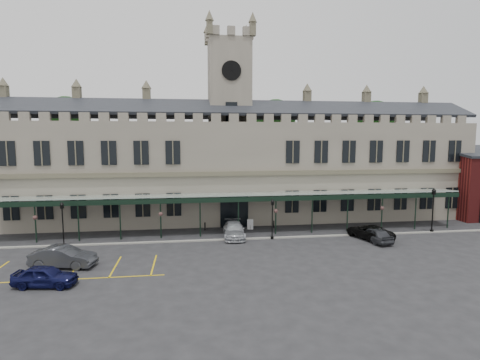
{
  "coord_description": "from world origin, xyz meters",
  "views": [
    {
      "loc": [
        -5.02,
        -30.94,
        10.21
      ],
      "look_at": [
        0.0,
        6.0,
        6.0
      ],
      "focal_mm": 28.0,
      "sensor_mm": 36.0,
      "label": 1
    }
  ],
  "objects": [
    {
      "name": "ground",
      "position": [
        0.0,
        0.0,
        0.0
      ],
      "size": [
        140.0,
        140.0,
        0.0
      ],
      "primitive_type": "plane",
      "color": "#232325"
    },
    {
      "name": "station_building",
      "position": [
        0.0,
        15.91,
        6.47
      ],
      "size": [
        60.0,
        10.36,
        17.3
      ],
      "color": "slate",
      "rests_on": "ground"
    },
    {
      "name": "clock_tower",
      "position": [
        0.0,
        16.0,
        13.11
      ],
      "size": [
        5.6,
        5.6,
        24.8
      ],
      "color": "slate",
      "rests_on": "ground"
    },
    {
      "name": "canopy",
      "position": [
        0.0,
        7.46,
        2.4
      ],
      "size": [
        50.0,
        4.1,
        4.3
      ],
      "color": "#8C9E93",
      "rests_on": "ground"
    },
    {
      "name": "kerb",
      "position": [
        0.0,
        5.5,
        0.06
      ],
      "size": [
        60.0,
        0.4,
        0.12
      ],
      "primitive_type": "cube",
      "color": "gray",
      "rests_on": "ground"
    },
    {
      "name": "parking_markings",
      "position": [
        -14.0,
        -1.5,
        0.0
      ],
      "size": [
        16.0,
        6.0,
        0.01
      ],
      "primitive_type": null,
      "color": "gold",
      "rests_on": "ground"
    },
    {
      "name": "tree_behind_left",
      "position": [
        -22.0,
        25.0,
        12.81
      ],
      "size": [
        6.0,
        6.0,
        16.0
      ],
      "color": "#332314",
      "rests_on": "ground"
    },
    {
      "name": "tree_behind_mid",
      "position": [
        8.0,
        25.0,
        12.81
      ],
      "size": [
        6.0,
        6.0,
        16.0
      ],
      "color": "#332314",
      "rests_on": "ground"
    },
    {
      "name": "tree_behind_right",
      "position": [
        24.0,
        25.0,
        12.81
      ],
      "size": [
        6.0,
        6.0,
        16.0
      ],
      "color": "#332314",
      "rests_on": "ground"
    },
    {
      "name": "lamp_post_left",
      "position": [
        -16.85,
        5.28,
        2.56
      ],
      "size": [
        0.41,
        0.41,
        4.32
      ],
      "color": "black",
      "rests_on": "ground"
    },
    {
      "name": "lamp_post_mid",
      "position": [
        3.19,
        5.3,
        2.45
      ],
      "size": [
        0.39,
        0.39,
        4.13
      ],
      "color": "black",
      "rests_on": "ground"
    },
    {
      "name": "lamp_post_right",
      "position": [
        20.93,
        5.55,
        2.91
      ],
      "size": [
        0.46,
        0.46,
        4.9
      ],
      "color": "black",
      "rests_on": "ground"
    },
    {
      "name": "traffic_cone",
      "position": [
        14.57,
        2.69,
        0.31
      ],
      "size": [
        0.4,
        0.4,
        0.64
      ],
      "rotation": [
        0.0,
        0.0,
        0.13
      ],
      "color": "#E55407",
      "rests_on": "ground"
    },
    {
      "name": "sign_board",
      "position": [
        1.63,
        9.53,
        0.57
      ],
      "size": [
        0.68,
        0.14,
        1.16
      ],
      "rotation": [
        0.0,
        0.0,
        -0.14
      ],
      "color": "black",
      "rests_on": "ground"
    },
    {
      "name": "bollard_left",
      "position": [
        -3.41,
        9.85,
        0.44
      ],
      "size": [
        0.16,
        0.16,
        0.88
      ],
      "primitive_type": "cylinder",
      "color": "black",
      "rests_on": "ground"
    },
    {
      "name": "bollard_right",
      "position": [
        4.43,
        9.96,
        0.41
      ],
      "size": [
        0.15,
        0.15,
        0.83
      ],
      "primitive_type": "cylinder",
      "color": "black",
      "rests_on": "ground"
    },
    {
      "name": "car_left_a",
      "position": [
        -15.0,
        -4.5,
        0.73
      ],
      "size": [
        4.46,
        2.28,
        1.45
      ],
      "primitive_type": "imported",
      "rotation": [
        0.0,
        0.0,
        1.43
      ],
      "color": "#0D0F39",
      "rests_on": "ground"
    },
    {
      "name": "car_left_b",
      "position": [
        -15.04,
        -0.56,
        0.83
      ],
      "size": [
        5.28,
        2.71,
        1.66
      ],
      "primitive_type": "imported",
      "rotation": [
        0.0,
        0.0,
        1.37
      ],
      "color": "#303237",
      "rests_on": "ground"
    },
    {
      "name": "car_taxi",
      "position": [
        -0.55,
        6.52,
        0.76
      ],
      "size": [
        2.45,
        5.35,
        1.52
      ],
      "primitive_type": "imported",
      "rotation": [
        0.0,
        0.0,
        -0.06
      ],
      "color": "#A9ACB2",
      "rests_on": "ground"
    },
    {
      "name": "car_van",
      "position": [
        13.0,
        4.07,
        0.72
      ],
      "size": [
        3.81,
        5.64,
        1.44
      ],
      "primitive_type": "imported",
      "rotation": [
        0.0,
        0.0,
        3.44
      ],
      "color": "black",
      "rests_on": "ground"
    },
    {
      "name": "car_right_a",
      "position": [
        13.0,
        2.97,
        0.73
      ],
      "size": [
        2.31,
        4.46,
        1.45
      ],
      "primitive_type": "imported",
      "rotation": [
        0.0,
        0.0,
        3.29
      ],
      "color": "#303237",
      "rests_on": "ground"
    }
  ]
}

